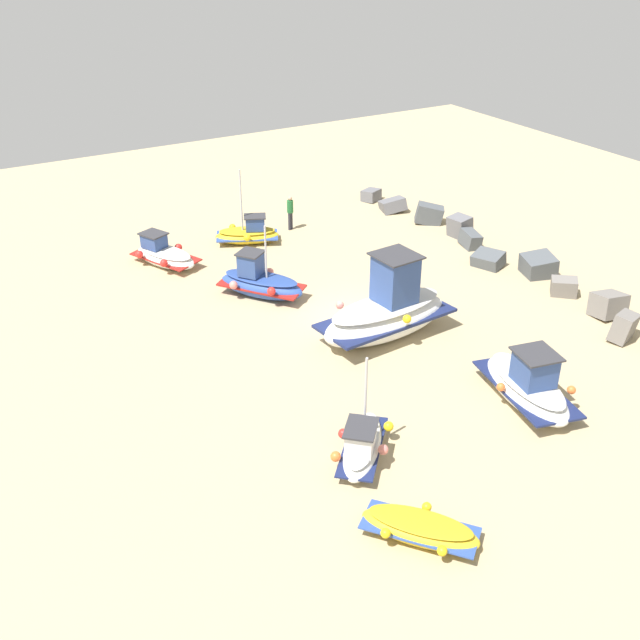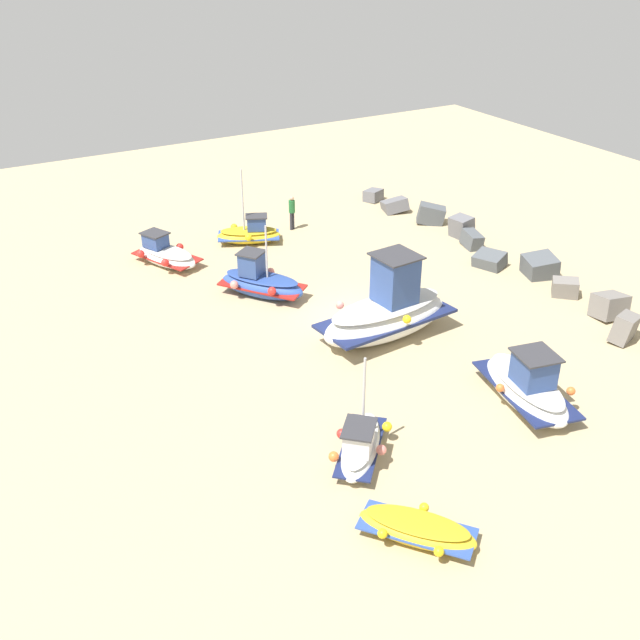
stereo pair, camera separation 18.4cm
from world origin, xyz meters
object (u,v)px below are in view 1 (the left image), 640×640
at_px(fishing_boat_0, 362,444).
at_px(fishing_boat_5, 164,255).
at_px(fishing_boat_3, 260,282).
at_px(person_walking, 290,210).
at_px(fishing_boat_6, 420,528).
at_px(fishing_boat_2, 528,385).
at_px(fishing_boat_1, 248,234).
at_px(fishing_boat_4, 387,312).

xyz_separation_m(fishing_boat_0, fishing_boat_5, (-16.21, -0.20, -0.01)).
height_order(fishing_boat_3, fishing_boat_5, fishing_boat_3).
bearing_deg(fishing_boat_0, person_walking, -158.83).
bearing_deg(fishing_boat_6, fishing_boat_5, -39.37).
bearing_deg(fishing_boat_0, fishing_boat_2, 130.03).
bearing_deg(fishing_boat_0, fishing_boat_1, -151.33).
relative_size(fishing_boat_1, fishing_boat_6, 1.18).
bearing_deg(fishing_boat_3, fishing_boat_5, -11.31).
relative_size(fishing_boat_4, person_walking, 3.19).
distance_m(fishing_boat_0, fishing_boat_2, 6.24).
bearing_deg(person_walking, fishing_boat_2, -27.33).
bearing_deg(fishing_boat_2, fishing_boat_0, -81.14).
distance_m(fishing_boat_0, fishing_boat_4, 7.41).
xyz_separation_m(fishing_boat_2, fishing_boat_4, (-5.96, -1.45, 0.37)).
bearing_deg(fishing_boat_3, fishing_boat_0, 133.13).
bearing_deg(fishing_boat_6, fishing_boat_4, -68.63).
relative_size(fishing_boat_0, fishing_boat_6, 1.03).
relative_size(fishing_boat_5, person_walking, 2.09).
xyz_separation_m(fishing_boat_2, fishing_boat_5, (-16.53, -6.43, -0.16)).
bearing_deg(fishing_boat_2, fishing_boat_6, -53.13).
bearing_deg(fishing_boat_4, fishing_boat_3, 111.74).
bearing_deg(fishing_boat_1, fishing_boat_2, -58.01).
xyz_separation_m(fishing_boat_3, fishing_boat_6, (14.55, -2.66, -0.30)).
relative_size(fishing_boat_1, fishing_boat_3, 0.97).
distance_m(fishing_boat_2, fishing_boat_5, 17.74).
height_order(fishing_boat_0, fishing_boat_2, fishing_boat_0).
bearing_deg(fishing_boat_5, fishing_boat_1, -108.65).
bearing_deg(fishing_boat_5, fishing_boat_6, 155.49).
xyz_separation_m(fishing_boat_4, fishing_boat_6, (9.11, -5.29, -0.68)).
height_order(fishing_boat_0, fishing_boat_3, fishing_boat_0).
distance_m(fishing_boat_6, person_walking, 21.83).
xyz_separation_m(fishing_boat_0, fishing_boat_1, (-16.60, 4.23, -0.01)).
height_order(fishing_boat_5, fishing_boat_6, fishing_boat_5).
bearing_deg(fishing_boat_0, fishing_boat_3, -148.01).
distance_m(fishing_boat_2, fishing_boat_4, 6.14).
distance_m(fishing_boat_5, person_walking, 7.10).
bearing_deg(person_walking, fishing_boat_0, -47.17).
bearing_deg(fishing_boat_1, fishing_boat_6, -78.06).
height_order(fishing_boat_2, person_walking, fishing_boat_2).
bearing_deg(fishing_boat_2, fishing_boat_1, -161.45).
xyz_separation_m(fishing_boat_6, person_walking, (-20.55, 7.34, 0.70)).
height_order(fishing_boat_1, fishing_boat_4, fishing_boat_1).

